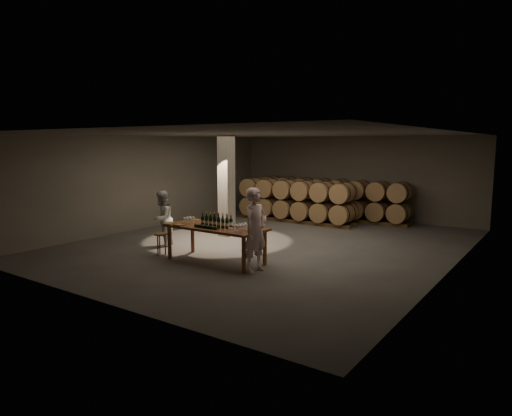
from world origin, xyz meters
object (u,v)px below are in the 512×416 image
Objects in this scene: bottle_cluster at (217,222)px; stool at (161,237)px; person_woman at (162,219)px; plate at (231,228)px; tasting_table at (216,230)px; notebook_near at (180,225)px; person_man at (256,230)px.

bottle_cluster is 1.49× the size of stool.
stool is 0.36× the size of person_woman.
plate is at bearing 3.65° from bottle_cluster.
stool is (-1.64, -0.30, -0.32)m from tasting_table.
notebook_near reaches higher than tasting_table.
notebook_near is 1.82m from person_woman.
plate is 2.91m from person_woman.
plate is 0.13× the size of person_man.
person_man is at bearing -7.32° from tasting_table.
tasting_table is at bearing 10.32° from stool.
stool is at bearing 97.08° from person_man.
notebook_near reaches higher than stool.
tasting_table is 1.34× the size of person_man.
stool is at bearing 24.76° from person_woman.
person_woman is at bearing 168.72° from bottle_cluster.
person_man is at bearing -11.46° from plate.
person_man is at bearing 10.95° from notebook_near.
bottle_cluster is 1.81m from stool.
plate is at bearing 83.14° from person_man.
bottle_cluster is at bearing 8.95° from stool.
tasting_table is 1.35m from person_man.
plate is at bearing -0.32° from tasting_table.
plate is 0.43× the size of stool.
bottle_cluster is 0.96m from notebook_near.
tasting_table reaches higher than stool.
bottle_cluster is 1.28m from person_man.
stool is at bearing -172.13° from plate.
notebook_near is at bearing 40.80° from person_woman.
notebook_near is 0.15× the size of person_woman.
person_man is (0.83, -0.17, 0.06)m from plate.
stool is (-2.14, -0.30, -0.43)m from plate.
person_woman is at bearing 85.02° from person_man.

